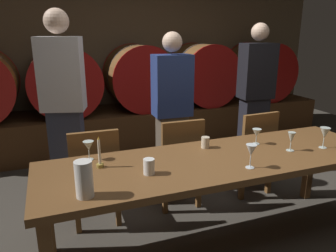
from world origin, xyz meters
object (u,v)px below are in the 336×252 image
wine_barrel_center (139,77)px  guest_center (172,112)px  chair_center (179,158)px  guest_right (255,98)px  cup_left (149,167)px  guest_left (64,109)px  wine_glass_left (251,151)px  wine_glass_far_left (88,146)px  chair_left (95,172)px  wine_glass_center_left (257,133)px  wine_glass_right (325,133)px  pitcher (84,179)px  wine_barrel_left (64,81)px  candle_center (100,159)px  wine_glass_center_right (291,138)px  cup_right (205,142)px  wine_barrel_far_right (259,71)px  dining_table (218,166)px  wine_barrel_right (202,74)px  chair_right (252,148)px

wine_barrel_center → guest_center: bearing=-92.9°
chair_center → guest_center: 0.54m
guest_right → cup_left: (-1.70, -1.26, -0.10)m
guest_left → wine_glass_left: 1.74m
guest_left → wine_glass_far_left: guest_left is taller
chair_left → wine_glass_left: 1.33m
chair_left → wine_glass_center_left: size_ratio=6.75×
chair_left → wine_glass_right: (1.73, -0.73, 0.37)m
pitcher → cup_left: pitcher is taller
wine_barrel_left → candle_center: bearing=-88.4°
chair_center → wine_glass_left: bearing=101.5°
wine_glass_left → wine_glass_right: 0.79m
wine_glass_center_right → cup_right: wine_glass_center_right is taller
candle_center → wine_glass_center_left: (1.29, 0.03, 0.03)m
candle_center → chair_center: bearing=32.9°
guest_left → candle_center: guest_left is taller
wine_barrel_far_right → wine_glass_left: (-2.07, -2.80, -0.14)m
chair_left → dining_table: bearing=145.1°
wine_barrel_left → guest_right: bearing=-34.1°
cup_right → pitcher: bearing=-154.5°
wine_barrel_right → wine_glass_right: bearing=-95.0°
wine_barrel_right → dining_table: size_ratio=0.35×
wine_glass_center_left → wine_glass_right: (0.45, -0.27, 0.03)m
wine_barrel_center → wine_glass_center_right: (0.48, -2.63, -0.16)m
chair_right → cup_left: chair_right is taller
guest_right → dining_table: bearing=51.1°
wine_glass_center_right → cup_left: (-1.17, -0.02, -0.05)m
wine_barrel_left → pitcher: size_ratio=4.33×
wine_glass_center_left → wine_glass_center_right: size_ratio=0.86×
dining_table → cup_right: cup_right is taller
guest_center → cup_right: 0.83m
wine_barrel_right → dining_table: bearing=-113.8°
candle_center → cup_left: (0.28, -0.22, -0.01)m
wine_barrel_center → dining_table: wine_barrel_center is taller
guest_center → wine_glass_center_right: bearing=118.3°
guest_center → cup_right: (-0.03, -0.82, -0.06)m
wine_glass_left → dining_table: bearing=115.1°
dining_table → chair_center: size_ratio=2.98×
guest_right → wine_glass_right: (-0.24, -1.28, -0.03)m
wine_glass_left → wine_glass_center_left: wine_glass_left is taller
dining_table → chair_right: (0.76, 0.64, -0.18)m
wine_barrel_right → chair_center: bearing=-121.6°
wine_barrel_left → wine_glass_right: wine_barrel_left is taller
guest_left → guest_right: size_ratio=1.06×
candle_center → wine_glass_right: (1.74, -0.24, 0.06)m
candle_center → wine_glass_left: bearing=-21.1°
wine_barrel_center → candle_center: size_ratio=4.12×
candle_center → wine_glass_left: 1.03m
chair_left → guest_center: 1.03m
guest_left → cup_right: 1.34m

